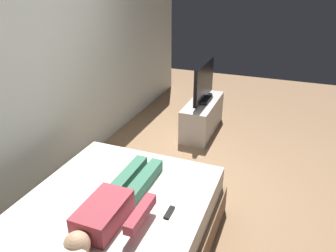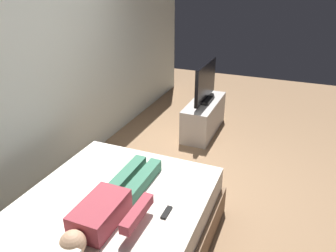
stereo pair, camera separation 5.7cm
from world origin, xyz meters
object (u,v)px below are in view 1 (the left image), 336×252
(person, at_px, (114,204))
(tv, at_px, (204,83))
(bed, at_px, (107,239))
(remote, at_px, (169,212))
(tv_stand, at_px, (202,116))

(person, height_order, tv, tv)
(bed, distance_m, remote, 0.59)
(remote, height_order, tv_stand, remote)
(person, xyz_separation_m, tv_stand, (2.74, 0.05, -0.37))
(tv_stand, bearing_deg, tv, -165.96)
(bed, xyz_separation_m, person, (0.03, -0.08, 0.36))
(bed, height_order, person, person)
(tv, bearing_deg, person, -178.94)
(tv_stand, bearing_deg, bed, 179.43)
(person, height_order, tv_stand, person)
(bed, height_order, tv_stand, bed)
(remote, relative_size, tv_stand, 0.14)
(tv_stand, relative_size, tv, 1.25)
(person, relative_size, remote, 8.40)
(tv_stand, height_order, tv, tv)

